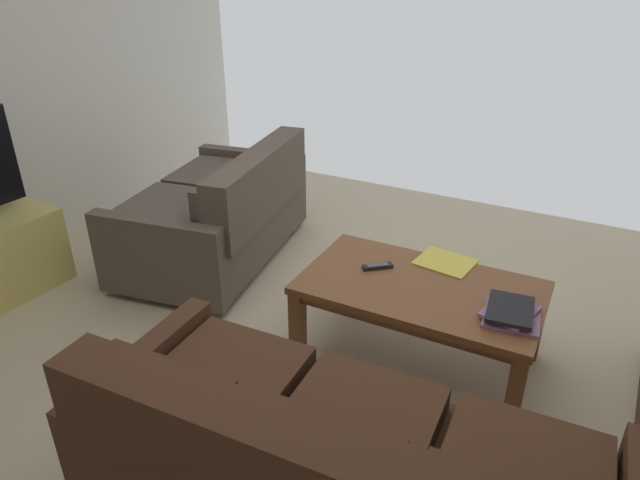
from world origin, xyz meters
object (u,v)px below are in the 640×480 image
object	(u,v)px
tv_remote	(378,266)
loose_magazine	(445,262)
coffee_table	(420,296)
book_stack	(511,313)
loveseat_near	(220,213)

from	to	relation	value
tv_remote	loose_magazine	xyz separation A→B (m)	(-0.30, -0.22, -0.01)
tv_remote	coffee_table	bearing A→B (deg)	168.02
coffee_table	tv_remote	bearing A→B (deg)	-11.98
book_stack	loose_magazine	xyz separation A→B (m)	(0.40, -0.36, -0.02)
book_stack	tv_remote	distance (m)	0.72
book_stack	tv_remote	world-z (taller)	book_stack
coffee_table	book_stack	bearing A→B (deg)	169.01
book_stack	loveseat_near	bearing A→B (deg)	-14.89
loveseat_near	tv_remote	distance (m)	1.37
book_stack	loose_magazine	world-z (taller)	book_stack
coffee_table	book_stack	xyz separation A→B (m)	(-0.45, 0.09, 0.09)
coffee_table	book_stack	size ratio (longest dim) A/B	4.10
loose_magazine	loveseat_near	bearing A→B (deg)	-87.73
coffee_table	tv_remote	world-z (taller)	tv_remote
loveseat_near	tv_remote	world-z (taller)	loveseat_near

